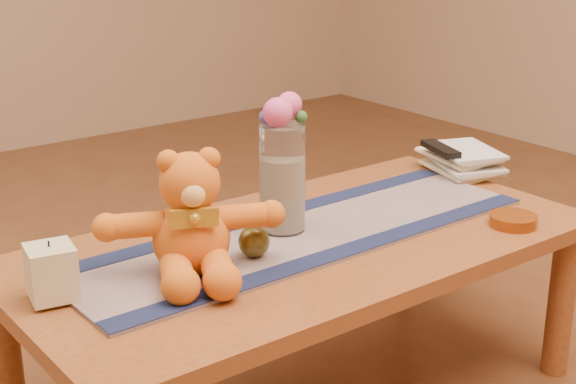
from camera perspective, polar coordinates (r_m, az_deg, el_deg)
coffee_table_top at (r=2.01m, az=1.13°, el=-3.77°), size 1.40×0.70×0.04m
table_leg_fr at (r=2.36m, az=18.00°, el=-7.14°), size 0.07×0.07×0.41m
table_leg_bl at (r=2.07m, az=-18.48°, el=-11.02°), size 0.07×0.07×0.41m
table_leg_br at (r=2.69m, az=7.95°, el=-3.08°), size 0.07×0.07×0.41m
persian_runner at (r=2.02m, az=1.06°, el=-2.88°), size 1.20×0.36×0.01m
runner_border_near at (r=1.92m, az=3.80°, el=-4.00°), size 1.20×0.07×0.00m
runner_border_far at (r=2.13m, az=-1.40°, el=-1.62°), size 1.20×0.07×0.00m
teddy_bear at (r=1.79m, az=-6.62°, el=-1.48°), size 0.47×0.44×0.26m
pillar_candle at (r=1.74m, az=-15.72°, el=-5.25°), size 0.11×0.11×0.11m
candle_wick at (r=1.72m, az=-15.90°, el=-3.40°), size 0.00×0.00×0.01m
glass_vase at (r=2.00m, az=-0.39°, el=0.94°), size 0.11×0.11×0.26m
potpourri_fill at (r=2.01m, az=-0.39°, el=-0.12°), size 0.09×0.09×0.18m
rose_left at (r=1.94m, az=-0.70°, el=5.40°), size 0.07×0.07×0.07m
rose_right at (r=1.97m, az=0.09°, el=5.95°), size 0.06×0.06×0.06m
blue_flower_back at (r=1.99m, az=-0.78°, el=5.57°), size 0.04×0.04×0.04m
blue_flower_side at (r=1.96m, az=-1.46°, el=5.10°), size 0.04×0.04×0.04m
leaf_sprig at (r=1.97m, az=0.89°, el=5.12°), size 0.03×0.03×0.03m
bronze_ball at (r=1.88m, az=-2.32°, el=-3.37°), size 0.09×0.09×0.07m
book_bottom at (r=2.50m, az=10.08°, el=1.31°), size 0.22×0.26×0.02m
book_lower at (r=2.50m, az=10.25°, el=1.71°), size 0.24×0.27×0.02m
book_upper at (r=2.49m, az=9.97°, el=2.15°), size 0.21×0.25×0.02m
book_top at (r=2.49m, az=10.26°, el=2.56°), size 0.23×0.27×0.02m
tv_remote at (r=2.48m, az=10.29°, el=2.89°), size 0.09×0.17×0.02m
amber_dish at (r=2.16m, az=15.00°, el=-1.87°), size 0.14×0.14×0.03m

